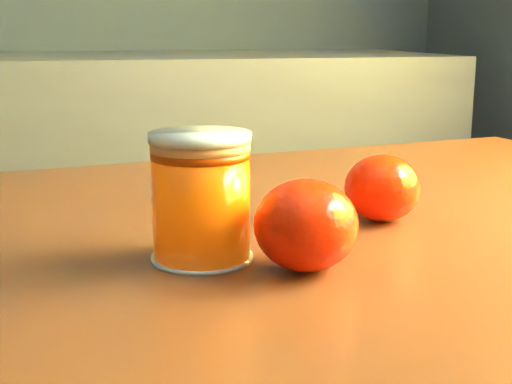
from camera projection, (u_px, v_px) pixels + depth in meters
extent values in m
cube|color=brown|center=(299.00, 255.00, 0.62)|extent=(1.16, 0.90, 0.04)
cylinder|color=#FF5505|center=(201.00, 206.00, 0.53)|extent=(0.07, 0.07, 0.08)
cylinder|color=#E5995D|center=(200.00, 146.00, 0.52)|extent=(0.07, 0.07, 0.01)
cylinder|color=silver|center=(200.00, 138.00, 0.52)|extent=(0.08, 0.08, 0.00)
ellipsoid|color=#FF2305|center=(306.00, 225.00, 0.51)|extent=(0.08, 0.08, 0.07)
ellipsoid|color=#FF2305|center=(382.00, 188.00, 0.64)|extent=(0.07, 0.07, 0.06)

